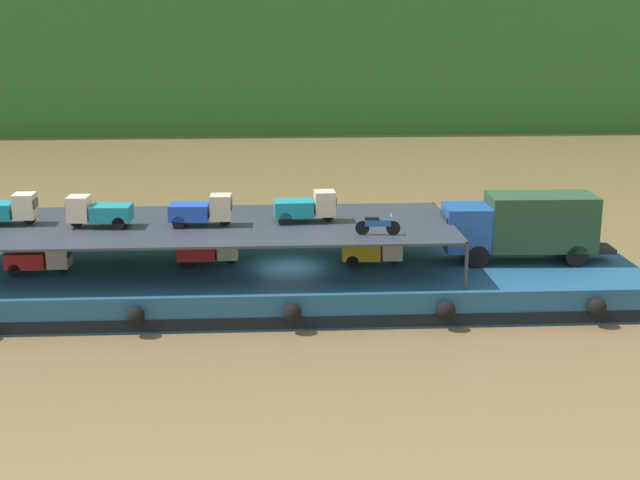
{
  "coord_description": "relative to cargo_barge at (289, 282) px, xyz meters",
  "views": [
    {
      "loc": [
        -0.81,
        -37.81,
        12.64
      ],
      "look_at": [
        1.39,
        0.0,
        2.7
      ],
      "focal_mm": 49.1,
      "sensor_mm": 36.0,
      "label": 1
    }
  ],
  "objects": [
    {
      "name": "motorcycle_upper_port",
      "position": [
        3.67,
        -2.28,
        3.18
      ],
      "size": [
        1.9,
        0.55,
        0.87
      ],
      "color": "black",
      "rests_on": "cargo_rack"
    },
    {
      "name": "mini_truck_lower_mid",
      "position": [
        3.81,
        0.12,
        1.44
      ],
      "size": [
        2.79,
        1.29,
        1.38
      ],
      "color": "gold",
      "rests_on": "cargo_barge"
    },
    {
      "name": "covered_lorry",
      "position": [
        10.69,
        0.31,
        2.44
      ],
      "size": [
        7.9,
        2.46,
        3.1
      ],
      "color": "#1E4C99",
      "rests_on": "cargo_barge"
    },
    {
      "name": "mini_truck_upper_mid",
      "position": [
        -8.28,
        -0.23,
        3.44
      ],
      "size": [
        2.79,
        1.29,
        1.38
      ],
      "color": "teal",
      "rests_on": "cargo_rack"
    },
    {
      "name": "mini_truck_lower_aft",
      "position": [
        -3.61,
        0.58,
        1.44
      ],
      "size": [
        2.74,
        1.2,
        1.38
      ],
      "color": "red",
      "rests_on": "cargo_barge"
    },
    {
      "name": "cargo_barge",
      "position": [
        0.0,
        0.0,
        0.0
      ],
      "size": [
        31.34,
        9.15,
        1.5
      ],
      "color": "navy",
      "rests_on": "ground"
    },
    {
      "name": "mini_truck_upper_bow",
      "position": [
        0.78,
        0.24,
        3.44
      ],
      "size": [
        2.79,
        1.29,
        1.38
      ],
      "color": "teal",
      "rests_on": "cargo_rack"
    },
    {
      "name": "cargo_rack",
      "position": [
        -3.8,
        0.04,
        2.69
      ],
      "size": [
        22.14,
        7.73,
        2.0
      ],
      "color": "#2D333D",
      "rests_on": "cargo_barge"
    },
    {
      "name": "mini_truck_lower_stern",
      "position": [
        -10.92,
        -0.37,
        1.44
      ],
      "size": [
        2.75,
        1.22,
        1.38
      ],
      "color": "red",
      "rests_on": "cargo_barge"
    },
    {
      "name": "ground_plane",
      "position": [
        0.0,
        0.04,
        -0.75
      ],
      "size": [
        400.0,
        400.0,
        0.0
      ],
      "primitive_type": "plane",
      "color": "brown"
    },
    {
      "name": "mini_truck_upper_stern",
      "position": [
        -12.45,
        0.49,
        3.44
      ],
      "size": [
        2.75,
        1.22,
        1.38
      ],
      "color": "teal",
      "rests_on": "cargo_rack"
    },
    {
      "name": "mini_truck_upper_fore",
      "position": [
        -3.81,
        -0.23,
        3.44
      ],
      "size": [
        2.76,
        1.23,
        1.38
      ],
      "color": "#1E47B7",
      "rests_on": "cargo_rack"
    }
  ]
}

